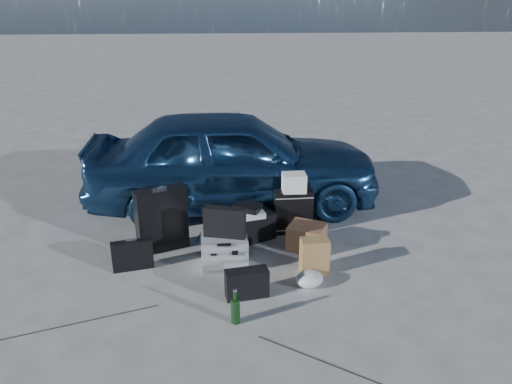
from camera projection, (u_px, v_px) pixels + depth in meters
ground at (229, 289)px, 4.90m from camera, size 60.00×60.00×0.00m
car at (233, 159)px, 6.60m from camera, size 3.86×1.64×1.30m
pelican_case at (224, 251)px, 5.26m from camera, size 0.50×0.41×0.35m
laptop_bag at (225, 222)px, 5.13m from camera, size 0.45×0.21×0.32m
briefcase at (133, 255)px, 5.20m from camera, size 0.43×0.18×0.33m
suitcase_left at (162, 219)px, 5.55m from camera, size 0.59×0.41×0.72m
suitcase_right at (293, 212)px, 5.95m from camera, size 0.46×0.18×0.54m
white_carton at (294, 183)px, 5.79m from camera, size 0.27×0.22×0.21m
duffel_bag at (247, 228)px, 5.79m from camera, size 0.70×0.53×0.32m
flat_box_white at (246, 213)px, 5.70m from camera, size 0.46×0.39×0.07m
flat_box_black at (247, 207)px, 5.69m from camera, size 0.37×0.32×0.07m
kraft_bag at (314, 256)px, 5.13m from camera, size 0.29×0.18×0.38m
cardboard_box at (307, 237)px, 5.62m from camera, size 0.49×0.47×0.29m
plastic_bag at (309, 279)px, 4.93m from camera, size 0.36×0.34×0.16m
messenger_bag at (247, 283)px, 4.74m from camera, size 0.43×0.22×0.29m
green_bottle at (235, 307)px, 4.36m from camera, size 0.11×0.11×0.32m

